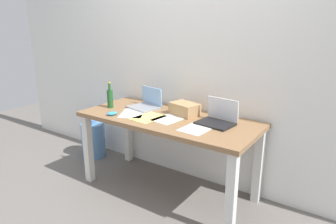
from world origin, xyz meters
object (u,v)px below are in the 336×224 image
beer_bottle (110,98)px  computer_mouse (112,113)px  desk (168,128)px  water_cooler_jug (93,139)px  laptop_right (217,119)px  laptop_left (146,104)px  cardboard_box (185,109)px

beer_bottle → computer_mouse: 0.28m
desk → water_cooler_jug: (-1.18, 0.14, -0.43)m
laptop_right → desk: bearing=-168.5°
computer_mouse → water_cooler_jug: size_ratio=0.21×
laptop_left → water_cooler_jug: laptop_left is taller
beer_bottle → computer_mouse: beer_bottle is taller
desk → beer_bottle: size_ratio=6.39×
desk → computer_mouse: 0.54m
desk → water_cooler_jug: bearing=173.4°
desk → laptop_right: (0.45, 0.09, 0.15)m
beer_bottle → laptop_left: bearing=32.7°
computer_mouse → cardboard_box: bearing=65.7°
desk → laptop_left: bearing=159.8°
water_cooler_jug → laptop_right: bearing=-1.6°
laptop_right → cardboard_box: laptop_right is taller
cardboard_box → laptop_right: bearing=-9.4°
desk → computer_mouse: bearing=-152.5°
desk → laptop_left: laptop_left is taller
cardboard_box → laptop_left: bearing=-177.7°
cardboard_box → water_cooler_jug: cardboard_box is taller
laptop_left → laptop_right: 0.81m
cardboard_box → computer_mouse: bearing=-144.3°
laptop_right → computer_mouse: laptop_right is taller
computer_mouse → water_cooler_jug: computer_mouse is taller
computer_mouse → water_cooler_jug: 0.98m
laptop_left → cardboard_box: size_ratio=1.27×
beer_bottle → computer_mouse: (0.20, -0.18, -0.08)m
laptop_right → cardboard_box: size_ratio=1.26×
computer_mouse → cardboard_box: cardboard_box is taller
desk → cardboard_box: size_ratio=6.41×
desk → beer_bottle: 0.69m
desk → laptop_left: 0.41m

